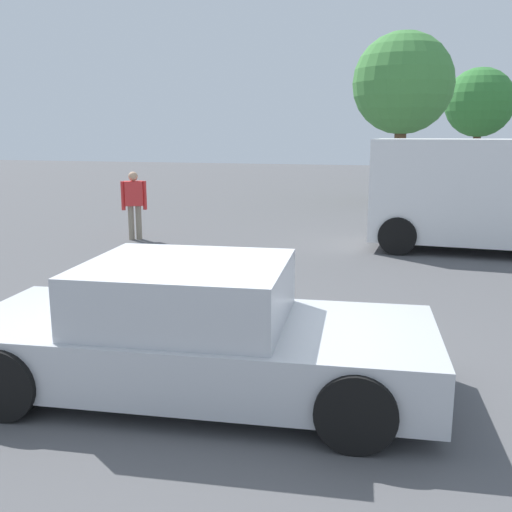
# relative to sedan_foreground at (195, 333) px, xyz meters

# --- Properties ---
(ground_plane) EXTENTS (80.00, 80.00, 0.00)m
(ground_plane) POSITION_rel_sedan_foreground_xyz_m (0.18, 0.16, -0.57)
(ground_plane) COLOR #515154
(sedan_foreground) EXTENTS (4.49, 2.20, 1.24)m
(sedan_foreground) POSITION_rel_sedan_foreground_xyz_m (0.00, 0.00, 0.00)
(sedan_foreground) COLOR #B7BABF
(sedan_foreground) RESTS_ON ground_plane
(van_white) EXTENTS (4.98, 2.37, 2.28)m
(van_white) POSITION_rel_sedan_foreground_xyz_m (3.45, 7.91, 0.65)
(van_white) COLOR white
(van_white) RESTS_ON ground_plane
(pedestrian) EXTENTS (0.52, 0.40, 1.54)m
(pedestrian) POSITION_rel_sedan_foreground_xyz_m (-4.29, 7.15, 0.34)
(pedestrian) COLOR gray
(pedestrian) RESTS_ON ground_plane
(tree_back_center) EXTENTS (3.36, 3.36, 5.70)m
(tree_back_center) POSITION_rel_sedan_foreground_xyz_m (1.18, 16.06, 3.42)
(tree_back_center) COLOR brown
(tree_back_center) RESTS_ON ground_plane
(tree_back_right) EXTENTS (3.29, 3.29, 5.47)m
(tree_back_right) POSITION_rel_sedan_foreground_xyz_m (4.44, 26.09, 3.23)
(tree_back_right) COLOR brown
(tree_back_right) RESTS_ON ground_plane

